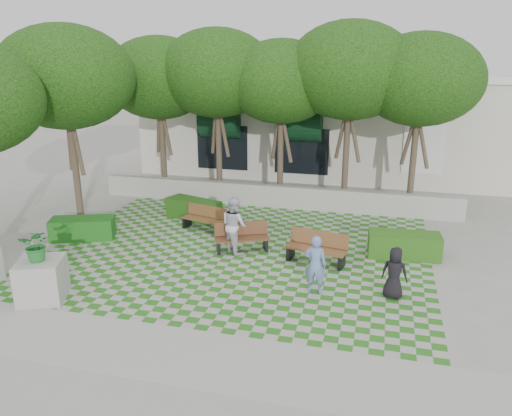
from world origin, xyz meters
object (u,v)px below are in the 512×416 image
(bench_east, at_px, (317,248))
(planter_front, at_px, (41,271))
(person_white, at_px, (234,225))
(hedge_west, at_px, (83,228))
(person_blue, at_px, (315,264))
(person_dark, at_px, (394,273))
(bench_mid, at_px, (242,238))
(hedge_east, at_px, (404,245))
(hedge_midleft, at_px, (194,209))
(bench_west, at_px, (204,219))

(bench_east, xyz_separation_m, planter_front, (-6.55, -4.16, 0.33))
(person_white, bearing_deg, hedge_west, 39.70)
(person_blue, bearing_deg, person_dark, -170.40)
(bench_mid, bearing_deg, hedge_east, -14.66)
(hedge_west, xyz_separation_m, person_blue, (8.32, -2.00, 0.44))
(hedge_midleft, height_order, person_white, person_white)
(hedge_east, xyz_separation_m, hedge_west, (-10.68, -1.14, -0.02))
(planter_front, distance_m, person_white, 5.82)
(bench_mid, relative_size, hedge_west, 0.87)
(person_white, bearing_deg, bench_east, -146.04)
(planter_front, bearing_deg, bench_west, 69.84)
(person_blue, bearing_deg, hedge_midleft, -39.88)
(bench_mid, bearing_deg, hedge_midleft, 111.99)
(hedge_midleft, relative_size, hedge_west, 1.01)
(bench_mid, bearing_deg, bench_east, -31.70)
(hedge_east, distance_m, planter_front, 10.59)
(hedge_east, relative_size, person_white, 1.19)
(bench_mid, distance_m, bench_west, 2.41)
(person_white, bearing_deg, planter_front, 86.07)
(bench_east, height_order, hedge_west, bench_east)
(bench_mid, height_order, hedge_midleft, bench_mid)
(bench_west, xyz_separation_m, planter_front, (-2.22, -6.06, 0.37))
(bench_east, xyz_separation_m, bench_west, (-4.33, 1.90, -0.05))
(bench_east, relative_size, bench_west, 1.10)
(bench_mid, height_order, hedge_east, bench_mid)
(hedge_east, bearing_deg, planter_front, -149.86)
(hedge_east, xyz_separation_m, hedge_midleft, (-7.77, 1.86, -0.01))
(planter_front, distance_m, person_dark, 9.14)
(hedge_east, distance_m, hedge_west, 10.74)
(bench_east, xyz_separation_m, hedge_midleft, (-5.17, 3.00, -0.09))
(bench_west, height_order, person_dark, person_dark)
(hedge_midleft, height_order, person_dark, person_dark)
(hedge_east, height_order, person_dark, person_dark)
(hedge_west, height_order, person_dark, person_dark)
(hedge_west, relative_size, person_white, 1.15)
(hedge_midleft, relative_size, person_blue, 1.31)
(bench_east, relative_size, person_white, 1.05)
(person_dark, bearing_deg, bench_east, -26.28)
(bench_west, xyz_separation_m, hedge_east, (6.92, -0.75, -0.04))
(hedge_midleft, bearing_deg, hedge_west, -134.12)
(bench_east, height_order, planter_front, planter_front)
(bench_mid, height_order, person_blue, person_blue)
(hedge_midleft, xyz_separation_m, person_white, (2.50, -2.82, 0.54))
(bench_east, xyz_separation_m, hedge_west, (-8.09, 0.00, -0.10))
(bench_mid, relative_size, bench_west, 1.04)
(hedge_east, relative_size, hedge_west, 1.04)
(bench_mid, distance_m, planter_front, 6.10)
(person_blue, bearing_deg, person_white, -33.91)
(person_blue, xyz_separation_m, person_dark, (2.03, 0.24, -0.11))
(planter_front, bearing_deg, hedge_east, 30.14)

